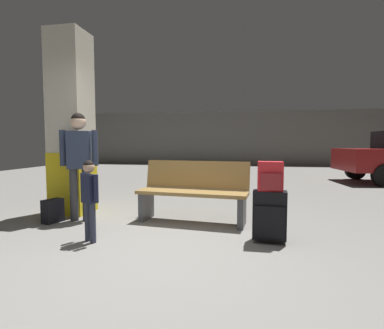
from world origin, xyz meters
TOP-DOWN VIEW (x-y plane):
  - ground_plane at (0.00, 4.00)m, footprint 18.00×18.00m
  - garage_back_wall at (0.00, 12.86)m, footprint 18.00×0.12m
  - structural_pillar at (-1.92, 1.62)m, footprint 0.57×0.57m
  - bench at (0.14, 1.41)m, footprint 1.65×0.70m
  - suitcase at (1.17, 0.65)m, footprint 0.40×0.26m
  - backpack_bright at (1.17, 0.65)m, footprint 0.28×0.19m
  - child at (-0.89, 0.31)m, footprint 0.29×0.24m
  - adult at (-1.53, 1.17)m, footprint 0.53×0.27m
  - backpack_dark_floor at (-1.87, 1.00)m, footprint 0.26×0.31m

SIDE VIEW (x-z plane):
  - ground_plane at x=0.00m, z-range -0.10..0.00m
  - backpack_dark_floor at x=-1.87m, z-range 0.00..0.34m
  - suitcase at x=1.17m, z-range 0.02..0.62m
  - bench at x=0.14m, z-range 0.00..0.88m
  - child at x=-0.89m, z-range 0.11..1.07m
  - backpack_bright at x=1.17m, z-range 0.60..0.94m
  - adult at x=-1.53m, z-range 0.19..1.78m
  - garage_back_wall at x=0.00m, z-range 0.00..2.80m
  - structural_pillar at x=-1.92m, z-range -0.01..2.92m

